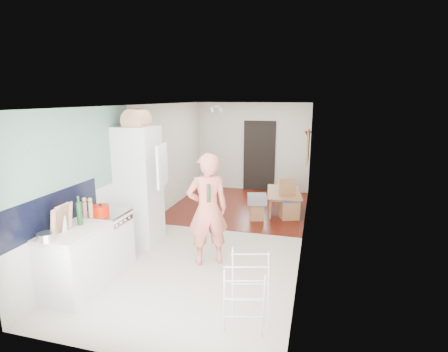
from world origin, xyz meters
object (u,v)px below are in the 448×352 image
at_px(dining_table, 285,203).
at_px(dining_chair, 289,200).
at_px(drying_rack, 247,295).
at_px(stool, 257,211).
at_px(person, 207,200).

bearing_deg(dining_table, dining_chair, -171.96).
distance_m(dining_chair, drying_rack, 3.98).
xyz_separation_m(dining_chair, drying_rack, (-0.14, -3.98, 0.01)).
height_order(dining_table, stool, dining_table).
xyz_separation_m(dining_table, drying_rack, (-0.00, -4.46, 0.24)).
distance_m(dining_table, drying_rack, 4.47).
height_order(person, dining_chair, person).
bearing_deg(drying_rack, dining_chair, 72.50).
bearing_deg(drying_rack, person, 106.98).
relative_size(stool, drying_rack, 0.43).
xyz_separation_m(dining_table, dining_chair, (0.14, -0.49, 0.23)).
height_order(dining_table, dining_chair, dining_chair).
bearing_deg(dining_chair, drying_rack, -111.89).
bearing_deg(stool, dining_chair, 21.19).
bearing_deg(stool, dining_table, 54.31).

